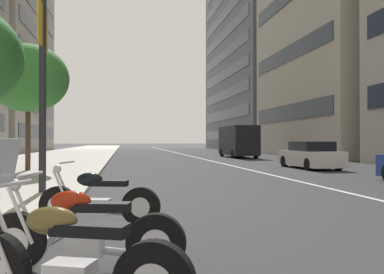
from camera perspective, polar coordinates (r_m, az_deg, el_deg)
sidewalk_right_plaza at (r=32.07m, az=-19.23°, el=-2.98°), size 160.00×8.71×0.15m
lane_centre_stripe at (r=37.14m, az=0.10°, el=-2.78°), size 110.00×0.16×0.01m
motorcycle_nearest_camera at (r=3.71m, az=-17.31°, el=-16.57°), size 0.93×2.04×1.50m
motorcycle_far_end_row at (r=4.82m, az=-15.04°, el=-13.10°), size 0.75×2.23×1.11m
motorcycle_under_tarp at (r=7.31m, az=-13.11°, el=-8.75°), size 0.79×2.11×1.11m
car_mid_block_traffic at (r=22.26m, az=16.32°, el=-2.57°), size 4.53×1.82×1.43m
delivery_van_ahead at (r=35.64m, az=6.52°, el=-0.54°), size 5.84×2.19×2.73m
street_tree_mid_sidewalk at (r=19.66m, az=-22.11°, el=7.68°), size 3.56×3.56×5.64m
office_tower_mid_left at (r=67.53m, az=12.19°, el=10.72°), size 28.72×18.30×29.20m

